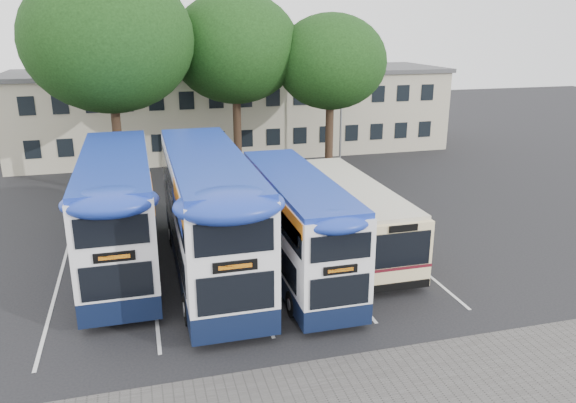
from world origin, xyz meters
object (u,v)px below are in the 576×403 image
at_px(tree_left, 108,40).
at_px(tree_right, 331,62).
at_px(tree_mid, 235,48).
at_px(bus_dd_right, 296,221).
at_px(lamp_post, 342,92).
at_px(bus_dd_mid, 209,209).
at_px(bus_single, 350,211).
at_px(bus_dd_left, 118,207).

bearing_deg(tree_left, tree_right, 3.32).
distance_m(tree_mid, bus_dd_right, 15.92).
height_order(tree_left, bus_dd_right, tree_left).
xyz_separation_m(lamp_post, bus_dd_mid, (-10.96, -15.05, -2.43)).
bearing_deg(tree_left, bus_dd_mid, -73.32).
relative_size(tree_right, bus_dd_right, 1.05).
xyz_separation_m(lamp_post, tree_right, (-1.75, -2.62, 2.15)).
height_order(tree_left, tree_mid, tree_left).
distance_m(tree_left, bus_dd_right, 15.75).
bearing_deg(bus_single, bus_dd_mid, -170.07).
bearing_deg(bus_dd_right, tree_right, 65.95).
height_order(lamp_post, tree_right, tree_right).
distance_m(tree_left, tree_right, 12.81).
xyz_separation_m(tree_right, bus_single, (-2.96, -11.33, -5.57)).
height_order(lamp_post, tree_left, tree_left).
xyz_separation_m(tree_left, bus_dd_right, (6.71, -12.72, -6.42)).
bearing_deg(bus_dd_mid, tree_left, 106.68).
bearing_deg(bus_dd_mid, bus_dd_left, 153.84).
distance_m(tree_left, bus_single, 15.99).
relative_size(tree_right, bus_dd_mid, 0.88).
relative_size(bus_dd_mid, bus_dd_right, 1.20).
distance_m(tree_mid, bus_dd_left, 15.04).
distance_m(bus_dd_left, bus_dd_mid, 3.78).
height_order(tree_mid, bus_dd_right, tree_mid).
height_order(bus_dd_left, bus_dd_right, bus_dd_left).
height_order(tree_mid, bus_dd_mid, tree_mid).
bearing_deg(bus_dd_left, tree_left, 90.61).
bearing_deg(tree_left, bus_dd_right, -62.20).
xyz_separation_m(lamp_post, tree_mid, (-7.35, -1.28, 2.96)).
bearing_deg(lamp_post, tree_mid, -170.15).
height_order(bus_dd_left, bus_single, bus_dd_left).
height_order(tree_left, tree_right, tree_left).
bearing_deg(tree_mid, bus_dd_left, -120.09).
distance_m(bus_dd_right, bus_single, 3.75).
xyz_separation_m(lamp_post, tree_left, (-14.46, -3.36, 3.55)).
xyz_separation_m(tree_mid, bus_dd_right, (-0.41, -14.81, -5.83)).
height_order(tree_right, bus_dd_right, tree_right).
relative_size(tree_left, bus_dd_mid, 1.08).
distance_m(lamp_post, bus_dd_right, 18.09).
bearing_deg(bus_single, tree_right, 75.34).
xyz_separation_m(bus_dd_left, bus_dd_right, (6.60, -2.70, -0.31)).
bearing_deg(bus_dd_right, tree_mid, 88.41).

